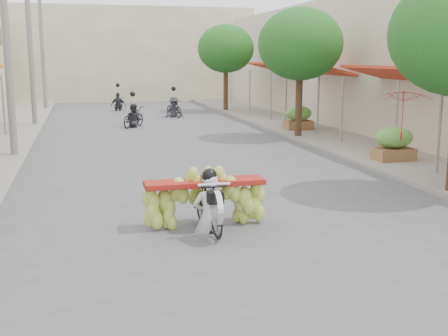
% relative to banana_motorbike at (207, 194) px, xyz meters
% --- Properties ---
extents(ground, '(120.00, 120.00, 0.00)m').
position_rel_banana_motorbike_xyz_m(ground, '(0.92, -2.75, -0.70)').
color(ground, '#505055').
rests_on(ground, ground).
extents(sidewalk_right, '(4.00, 60.00, 0.12)m').
position_rel_banana_motorbike_xyz_m(sidewalk_right, '(7.92, 12.25, -0.64)').
color(sidewalk_right, gray).
rests_on(sidewalk_right, ground).
extents(shophouse_row_right, '(9.77, 40.00, 6.00)m').
position_rel_banana_motorbike_xyz_m(shophouse_row_right, '(12.91, 11.25, 2.30)').
color(shophouse_row_right, '#C0B49F').
rests_on(shophouse_row_right, ground).
extents(far_building, '(20.00, 6.00, 7.00)m').
position_rel_banana_motorbike_xyz_m(far_building, '(0.92, 35.25, 2.80)').
color(far_building, beige).
rests_on(far_building, ground).
extents(utility_pole_mid, '(0.60, 0.24, 8.00)m').
position_rel_banana_motorbike_xyz_m(utility_pole_mid, '(-4.48, 9.25, 3.33)').
color(utility_pole_mid, slate).
rests_on(utility_pole_mid, ground).
extents(utility_pole_far, '(0.60, 0.24, 8.00)m').
position_rel_banana_motorbike_xyz_m(utility_pole_far, '(-4.48, 18.25, 3.33)').
color(utility_pole_far, slate).
rests_on(utility_pole_far, ground).
extents(utility_pole_back, '(0.60, 0.24, 8.00)m').
position_rel_banana_motorbike_xyz_m(utility_pole_back, '(-4.48, 27.25, 3.33)').
color(utility_pole_back, slate).
rests_on(utility_pole_back, ground).
extents(street_tree_mid, '(3.40, 3.40, 5.25)m').
position_rel_banana_motorbike_xyz_m(street_tree_mid, '(6.32, 11.25, 3.09)').
color(street_tree_mid, '#3A2719').
rests_on(street_tree_mid, ground).
extents(street_tree_far, '(3.40, 3.40, 5.25)m').
position_rel_banana_motorbike_xyz_m(street_tree_far, '(6.32, 23.25, 3.09)').
color(street_tree_far, '#3A2719').
rests_on(street_tree_far, ground).
extents(produce_crate_mid, '(1.20, 0.88, 1.16)m').
position_rel_banana_motorbike_xyz_m(produce_crate_mid, '(7.12, 5.25, 0.02)').
color(produce_crate_mid, brown).
rests_on(produce_crate_mid, ground).
extents(produce_crate_far, '(1.20, 0.88, 1.16)m').
position_rel_banana_motorbike_xyz_m(produce_crate_far, '(7.12, 13.25, 0.02)').
color(produce_crate_far, brown).
rests_on(produce_crate_far, ground).
extents(banana_motorbike, '(2.34, 1.88, 2.09)m').
position_rel_banana_motorbike_xyz_m(banana_motorbike, '(0.00, 0.00, 0.00)').
color(banana_motorbike, black).
rests_on(banana_motorbike, ground).
extents(market_umbrella, '(1.81, 1.81, 1.53)m').
position_rel_banana_motorbike_xyz_m(market_umbrella, '(6.94, 4.53, 1.67)').
color(market_umbrella, '#A8161A').
rests_on(market_umbrella, ground).
extents(pedestrian, '(0.79, 0.53, 1.51)m').
position_rel_banana_motorbike_xyz_m(pedestrian, '(7.10, 13.12, 0.18)').
color(pedestrian, silver).
rests_on(pedestrian, ground).
extents(bg_motorbike_a, '(1.48, 1.78, 1.95)m').
position_rel_banana_motorbike_xyz_m(bg_motorbike_a, '(0.09, 16.70, 0.03)').
color(bg_motorbike_a, black).
rests_on(bg_motorbike_a, ground).
extents(bg_motorbike_b, '(1.18, 1.76, 1.95)m').
position_rel_banana_motorbike_xyz_m(bg_motorbike_b, '(2.70, 20.77, 0.15)').
color(bg_motorbike_b, black).
rests_on(bg_motorbike_b, ground).
extents(bg_motorbike_c, '(1.10, 1.57, 1.95)m').
position_rel_banana_motorbike_xyz_m(bg_motorbike_c, '(-0.03, 25.63, 0.13)').
color(bg_motorbike_c, black).
rests_on(bg_motorbike_c, ground).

